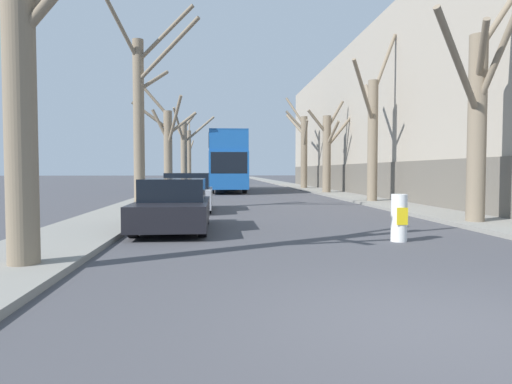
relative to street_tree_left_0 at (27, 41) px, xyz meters
name	(u,v)px	position (x,y,z in m)	size (l,w,h in m)	color
ground_plane	(438,329)	(5.06, -3.03, -3.54)	(300.00, 300.00, 0.00)	#424247
sidewalk_left	(189,184)	(-0.49, 46.97, -3.48)	(2.22, 120.00, 0.12)	gray
sidewalk_right	(282,183)	(10.60, 46.97, -3.48)	(2.22, 120.00, 0.12)	gray
building_facade_right	(416,121)	(16.70, 23.61, 1.47)	(10.08, 40.53, 10.04)	#9E9384
street_tree_left_0	(27,41)	(0.00, 0.00, 0.00)	(2.23, 2.82, 7.43)	#7A6B56
street_tree_left_1	(141,112)	(-0.06, 10.77, 0.32)	(3.76, 3.31, 8.36)	#7A6B56
street_tree_left_2	(167,145)	(-0.32, 22.42, -0.31)	(4.13, 2.17, 7.04)	#7A6B56
street_tree_left_3	(185,151)	(0.05, 32.90, -0.26)	(3.51, 3.02, 6.87)	#7A6B56
street_tree_left_4	(189,155)	(-0.29, 44.05, -0.17)	(2.11, 2.66, 7.12)	#7A6B56
street_tree_right_0	(478,114)	(10.20, 5.02, -0.39)	(3.95, 2.75, 7.01)	#7A6B56
street_tree_right_1	(373,133)	(10.33, 14.15, -0.14)	(3.09, 3.85, 8.32)	#7A6B56
street_tree_right_2	(328,150)	(10.28, 22.92, -0.56)	(3.35, 1.62, 6.27)	#7A6B56
street_tree_right_3	(303,147)	(10.14, 31.14, 0.02)	(1.89, 4.45, 7.90)	#7A6B56
double_decker_bus	(227,159)	(3.62, 27.63, -1.11)	(2.62, 11.50, 4.28)	#19519E
parked_car_0	(173,206)	(1.72, 4.83, -2.90)	(1.83, 4.21, 1.35)	black
parked_car_1	(188,193)	(1.72, 10.65, -2.85)	(1.88, 4.12, 1.48)	#9EA3AD
traffic_bollard	(399,218)	(6.88, 2.41, -3.01)	(0.35, 0.36, 1.05)	white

